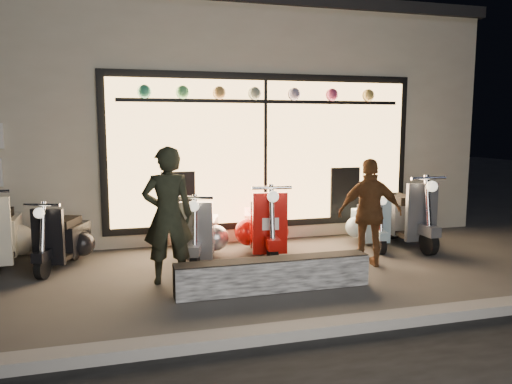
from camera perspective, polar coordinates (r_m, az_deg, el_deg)
ground at (r=6.79m, az=-0.79°, el=-9.56°), size 40.00×40.00×0.00m
kerb at (r=4.98m, az=5.34°, el=-15.46°), size 40.00×0.25×0.12m
shop_building at (r=11.37m, az=-7.31°, el=8.09°), size 10.20×6.23×4.20m
graffiti_barrier at (r=6.17m, az=1.99°, el=-9.41°), size 2.41×0.28×0.40m
scooter_silver at (r=7.52m, az=-6.27°, el=-4.68°), size 0.72×1.42×1.01m
scooter_red at (r=7.77m, az=0.86°, el=-3.93°), size 0.62×1.57×1.12m
scooter_black at (r=7.73m, az=-20.98°, el=-5.00°), size 0.72×1.33×0.96m
scooter_blue at (r=8.66m, az=12.76°, el=-3.45°), size 0.58×1.29×0.92m
scooter_grey at (r=8.88m, az=16.23°, el=-2.64°), size 0.53×1.62×1.17m
man at (r=6.41m, az=-10.04°, el=-2.66°), size 0.65×0.44×1.75m
woman at (r=7.26m, az=12.91°, el=-2.35°), size 0.97×0.58×1.54m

